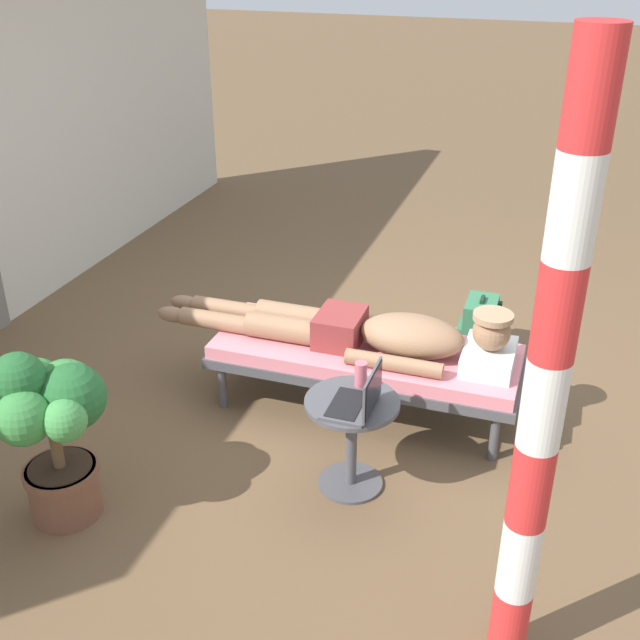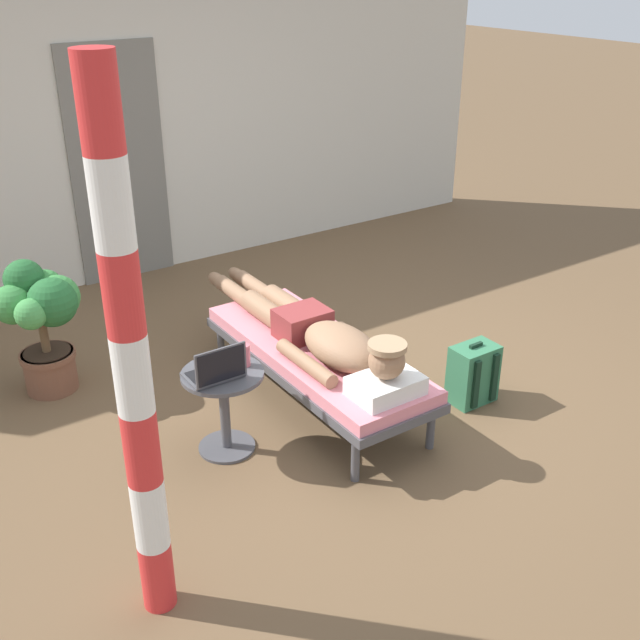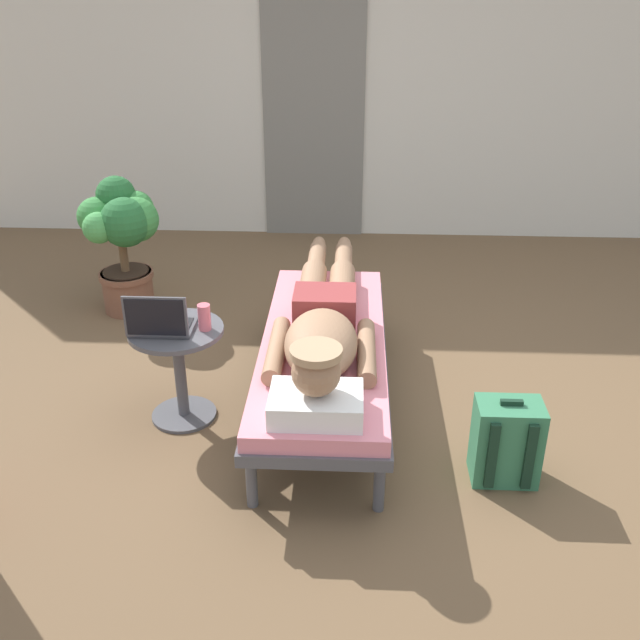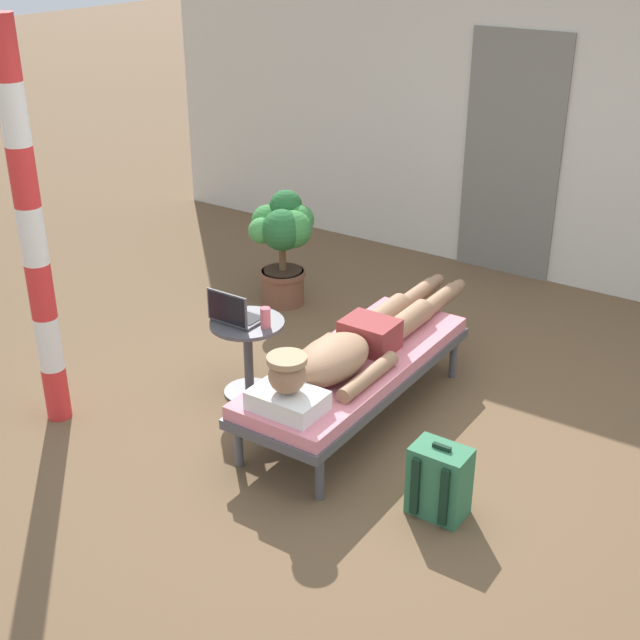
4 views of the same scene
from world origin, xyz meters
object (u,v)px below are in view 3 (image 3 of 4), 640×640
at_px(lounge_chair, 323,350).
at_px(laptop, 160,322).
at_px(drink_glass, 204,317).
at_px(potted_plant, 123,234).
at_px(backpack, 506,442).
at_px(side_table, 179,358).
at_px(person_reclining, 323,324).

height_order(lounge_chair, laptop, laptop).
distance_m(drink_glass, potted_plant, 1.50).
height_order(backpack, potted_plant, potted_plant).
bearing_deg(side_table, drink_glass, -0.14).
bearing_deg(person_reclining, laptop, -169.73).
xyz_separation_m(lounge_chair, side_table, (-0.74, -0.13, 0.01)).
xyz_separation_m(laptop, drink_glass, (0.21, 0.05, 0.01)).
relative_size(laptop, backpack, 0.73).
height_order(laptop, drink_glass, laptop).
bearing_deg(drink_glass, potted_plant, 121.94).
height_order(side_table, laptop, laptop).
distance_m(lounge_chair, laptop, 0.85).
height_order(lounge_chair, backpack, backpack).
relative_size(person_reclining, drink_glass, 16.15).
height_order(person_reclining, potted_plant, potted_plant).
height_order(person_reclining, backpack, person_reclining).
relative_size(person_reclining, side_table, 4.15).
relative_size(lounge_chair, person_reclining, 0.84).
distance_m(lounge_chair, potted_plant, 1.80).
bearing_deg(backpack, lounge_chair, 147.29).
distance_m(person_reclining, side_table, 0.76).
xyz_separation_m(lounge_chair, potted_plant, (-1.38, 1.14, 0.21)).
height_order(lounge_chair, drink_glass, drink_glass).
distance_m(backpack, potted_plant, 2.84).
xyz_separation_m(person_reclining, backpack, (0.86, -0.51, -0.32)).
height_order(side_table, potted_plant, potted_plant).
relative_size(drink_glass, backpack, 0.32).
bearing_deg(person_reclining, lounge_chair, 90.00).
xyz_separation_m(backpack, potted_plant, (-2.24, 1.70, 0.35)).
bearing_deg(lounge_chair, side_table, -169.74).
xyz_separation_m(person_reclining, potted_plant, (-1.38, 1.18, 0.03)).
bearing_deg(lounge_chair, laptop, -166.95).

